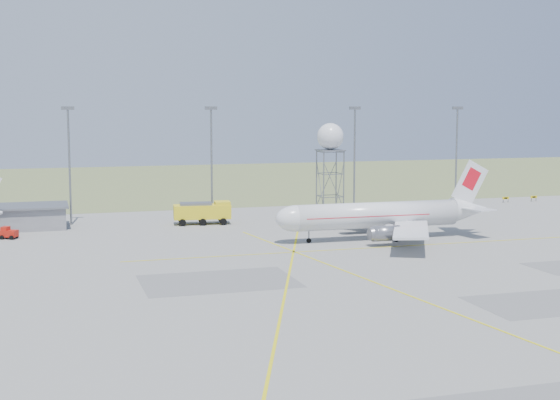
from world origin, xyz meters
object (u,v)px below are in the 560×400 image
object	(u,v)px
radar_tower	(330,165)
fire_truck	(204,213)
baggage_tug	(9,234)
airliner_main	(380,216)

from	to	relation	value
radar_tower	fire_truck	distance (m)	24.83
baggage_tug	radar_tower	bearing A→B (deg)	31.49
fire_truck	airliner_main	bearing A→B (deg)	-38.39
radar_tower	baggage_tug	xyz separation A→B (m)	(-55.61, -6.42, -9.10)
airliner_main	radar_tower	size ratio (longest dim) A/B	2.02
airliner_main	fire_truck	distance (m)	32.88
airliner_main	fire_truck	size ratio (longest dim) A/B	3.46
fire_truck	radar_tower	bearing A→B (deg)	7.22
airliner_main	baggage_tug	distance (m)	57.79
airliner_main	baggage_tug	world-z (taller)	airliner_main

